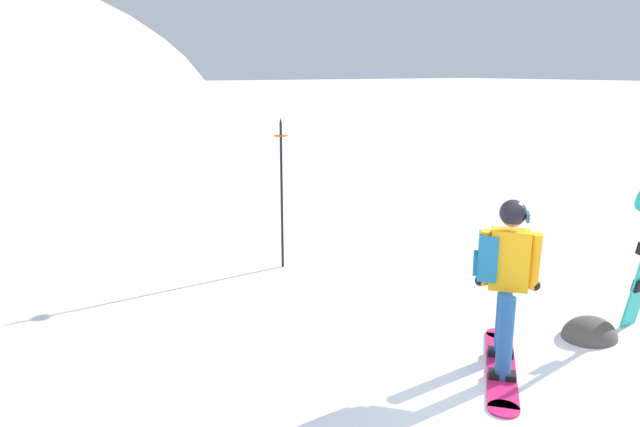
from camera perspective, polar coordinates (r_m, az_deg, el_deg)
ground_plane at (r=5.73m, az=19.24°, el=-17.53°), size 300.00×300.00×0.00m
snowboarder_main at (r=6.03m, az=17.15°, el=-6.13°), size 1.41×1.35×1.71m
piste_marker_near at (r=8.73m, az=-3.68°, el=2.79°), size 0.20×0.20×2.23m
rock_dark at (r=7.40m, az=24.26°, el=-10.69°), size 0.65×0.56×0.46m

